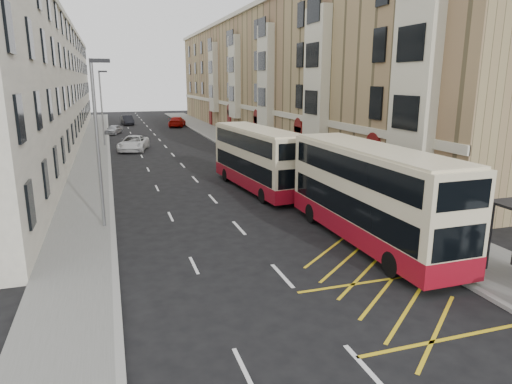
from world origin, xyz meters
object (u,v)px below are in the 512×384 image
object	(u,v)px
white_van	(133,143)
car_silver	(114,130)
double_decker_front	(370,195)
pedestrian_far	(415,213)
car_dark	(127,120)
street_lamp_near	(98,135)
car_red	(177,122)
street_lamp_far	(102,104)
double_decker_rear	(258,159)

from	to	relation	value
white_van	car_silver	distance (m)	15.98
double_decker_front	pedestrian_far	xyz separation A→B (m)	(2.79, 0.44, -1.21)
car_dark	street_lamp_near	bearing A→B (deg)	-99.14
street_lamp_near	car_red	bearing A→B (deg)	77.71
car_silver	car_dark	size ratio (longest dim) A/B	0.82
street_lamp_far	car_red	xyz separation A→B (m)	(10.80, 19.55, -3.85)
pedestrian_far	car_silver	distance (m)	48.95
street_lamp_near	street_lamp_far	size ratio (longest dim) A/B	1.00
street_lamp_far	double_decker_front	size ratio (longest dim) A/B	0.72
street_lamp_near	street_lamp_far	bearing A→B (deg)	90.00
car_red	car_dark	bearing A→B (deg)	-21.75
white_van	car_dark	xyz separation A→B (m)	(0.65, 29.30, -0.01)
double_decker_rear	white_van	bearing A→B (deg)	103.20
pedestrian_far	white_van	size ratio (longest dim) A/B	0.32
double_decker_rear	car_silver	distance (m)	37.42
double_decker_rear	car_dark	bearing A→B (deg)	91.74
street_lamp_far	car_silver	distance (m)	12.54
car_silver	car_red	xyz separation A→B (m)	(9.65, 7.71, 0.13)
street_lamp_far	car_dark	world-z (taller)	street_lamp_far
street_lamp_far	double_decker_front	bearing A→B (deg)	-72.46
white_van	street_lamp_far	bearing A→B (deg)	138.97
street_lamp_far	car_red	bearing A→B (deg)	61.09
pedestrian_far	car_red	xyz separation A→B (m)	(-3.31, 54.92, -0.25)
street_lamp_near	double_decker_rear	bearing A→B (deg)	29.18
white_van	car_silver	xyz separation A→B (m)	(-1.69, 15.89, -0.12)
white_van	car_dark	bearing A→B (deg)	102.70
car_silver	white_van	bearing A→B (deg)	-62.23
pedestrian_far	car_red	distance (m)	55.02
double_decker_rear	pedestrian_far	world-z (taller)	double_decker_rear
street_lamp_near	car_dark	bearing A→B (deg)	86.38
car_dark	double_decker_rear	bearing A→B (deg)	-88.37
car_silver	street_lamp_far	bearing A→B (deg)	-73.85
car_silver	car_dark	world-z (taller)	car_dark
double_decker_rear	pedestrian_far	bearing A→B (deg)	-73.44
car_red	white_van	bearing A→B (deg)	87.56
car_silver	car_red	bearing A→B (deg)	60.35
street_lamp_near	pedestrian_far	xyz separation A→B (m)	(14.11, -5.37, -3.61)
double_decker_front	car_dark	world-z (taller)	double_decker_front
double_decker_rear	car_silver	bearing A→B (deg)	97.87
street_lamp_near	car_red	distance (m)	50.86
street_lamp_far	double_decker_front	world-z (taller)	street_lamp_far
double_decker_rear	double_decker_front	bearing A→B (deg)	-87.45
street_lamp_far	white_van	world-z (taller)	street_lamp_far
street_lamp_far	double_decker_rear	xyz separation A→B (m)	(9.75, -24.56, -2.53)
pedestrian_far	street_lamp_far	bearing A→B (deg)	-57.10
street_lamp_near	car_silver	distance (m)	42.04
car_red	street_lamp_far	bearing A→B (deg)	77.27
white_van	car_dark	distance (m)	29.31
car_silver	car_dark	distance (m)	13.61
car_silver	car_red	distance (m)	12.35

